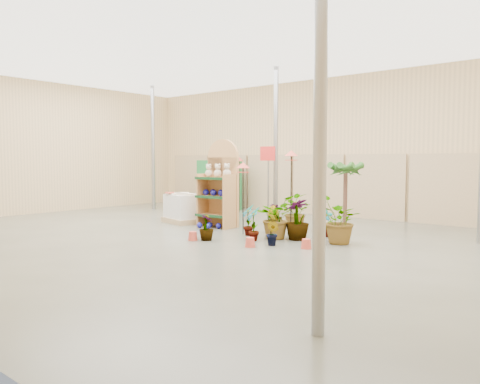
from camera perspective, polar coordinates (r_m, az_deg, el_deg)
The scene contains 25 objects.
room at distance 11.71m, azimuth -2.99°, elevation 5.85°, with size 15.20×12.10×4.70m.
display_shelf at distance 12.73m, azimuth -2.39°, elevation 0.65°, with size 1.05×0.71×2.39m.
teddy_bears at distance 12.61m, azimuth -2.66°, elevation 2.51°, with size 0.88×0.22×0.37m.
gazing_balls_shelf at distance 12.64m, azimuth -2.80°, elevation -0.08°, with size 0.88×0.30×0.17m.
gazing_balls_floor at distance 12.51m, azimuth -3.80°, elevation -4.10°, with size 0.63×0.39×0.15m.
pallet_stack at distance 13.68m, azimuth -6.72°, elevation -2.00°, with size 1.36×1.21×0.86m.
charcoal_planters at distance 14.56m, azimuth -2.30°, elevation -1.27°, with size 0.50×0.50×1.00m.
trellis_stock at distance 17.45m, azimuth -2.62°, elevation 0.92°, with size 2.00×0.30×1.80m, color #1D7032.
offer_sign at distance 13.24m, azimuth 3.42°, elevation 2.84°, with size 0.50×0.08×2.20m.
bird_table_front at distance 11.38m, azimuth 0.38°, elevation 2.99°, with size 0.34×0.34×1.76m.
bird_table_right at distance 11.45m, azimuth 6.26°, elevation 4.36°, with size 0.34×0.34×2.06m.
bird_table_back at distance 16.09m, azimuth -0.10°, elevation 3.79°, with size 0.34×0.34×1.91m.
palm at distance 11.71m, azimuth 12.76°, elevation 2.78°, with size 0.70×0.70×1.87m.
potted_plant_0 at distance 11.30m, azimuth 0.99°, elevation -3.42°, with size 0.40×0.27×0.75m, color #245118.
potted_plant_1 at distance 11.04m, azimuth 4.43°, elevation -3.70°, with size 0.39×0.32×0.72m, color #245118.
potted_plant_2 at distance 10.87m, azimuth 4.29°, elevation -3.09°, with size 0.89×0.77×0.99m, color #245118.
potted_plant_3 at distance 10.75m, azimuth 7.01°, elevation -3.32°, with size 0.53×0.53×0.94m, color #245118.
potted_plant_4 at distance 11.29m, azimuth 10.39°, elevation -3.74°, with size 0.35×0.23×0.66m, color #245118.
potted_plant_5 at distance 11.75m, azimuth 3.63°, elevation -3.30°, with size 0.38×0.31×0.69m, color #245118.
potted_plant_6 at distance 12.34m, azimuth 6.54°, elevation -2.42°, with size 0.83×0.72×0.92m, color #245118.
potted_plant_7 at distance 10.65m, azimuth -4.11°, elevation -4.26°, with size 0.34×0.34×0.61m, color #245118.
potted_plant_8 at distance 10.54m, azimuth 1.65°, elevation -3.91°, with size 0.41×0.27×0.77m, color #245118.
potted_plant_9 at distance 9.98m, azimuth 4.02°, elevation -5.04°, with size 0.30×0.24×0.54m, color #245118.
potted_plant_10 at distance 10.34m, azimuth 12.00°, elevation -3.40°, with size 0.93×0.81×1.04m, color #245118.
potted_plant_11 at distance 12.87m, azimuth 4.39°, elevation -2.80°, with size 0.35×0.35×0.63m, color #245118.
Camera 1 is at (7.92, -7.70, 1.84)m, focal length 35.00 mm.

